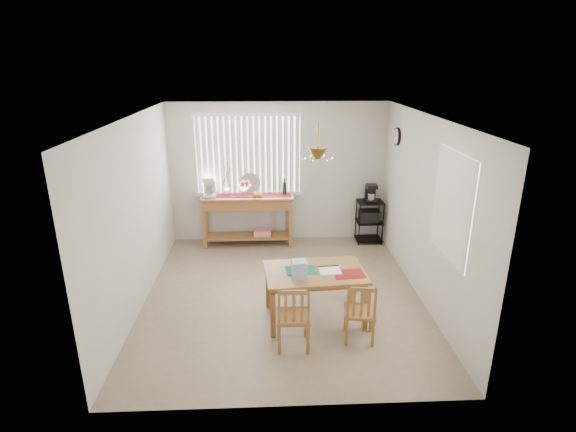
{
  "coord_description": "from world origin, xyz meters",
  "views": [
    {
      "loc": [
        -0.19,
        -5.88,
        3.3
      ],
      "look_at": [
        0.1,
        0.55,
        1.05
      ],
      "focal_mm": 28.0,
      "sensor_mm": 36.0,
      "label": 1
    }
  ],
  "objects_px": {
    "sideboard": "(248,208)",
    "dining_table": "(315,277)",
    "wire_cart": "(369,218)",
    "cart_items": "(371,193)",
    "chair_left": "(293,317)",
    "chair_right": "(360,312)"
  },
  "relations": [
    {
      "from": "chair_left",
      "to": "cart_items",
      "type": "bearing_deg",
      "value": 63.69
    },
    {
      "from": "sideboard",
      "to": "dining_table",
      "type": "relative_size",
      "value": 1.24
    },
    {
      "from": "cart_items",
      "to": "sideboard",
      "type": "bearing_deg",
      "value": -179.61
    },
    {
      "from": "wire_cart",
      "to": "cart_items",
      "type": "bearing_deg",
      "value": 90.0
    },
    {
      "from": "sideboard",
      "to": "chair_left",
      "type": "relative_size",
      "value": 1.98
    },
    {
      "from": "chair_left",
      "to": "sideboard",
      "type": "bearing_deg",
      "value": 101.21
    },
    {
      "from": "wire_cart",
      "to": "chair_right",
      "type": "xyz_separation_m",
      "value": [
        -0.8,
        -3.16,
        -0.09
      ]
    },
    {
      "from": "chair_left",
      "to": "wire_cart",
      "type": "bearing_deg",
      "value": 63.63
    },
    {
      "from": "wire_cart",
      "to": "sideboard",
      "type": "bearing_deg",
      "value": -179.83
    },
    {
      "from": "chair_right",
      "to": "wire_cart",
      "type": "bearing_deg",
      "value": 75.78
    },
    {
      "from": "cart_items",
      "to": "chair_right",
      "type": "distance_m",
      "value": 3.32
    },
    {
      "from": "cart_items",
      "to": "chair_left",
      "type": "xyz_separation_m",
      "value": [
        -1.62,
        -3.28,
        -0.54
      ]
    },
    {
      "from": "sideboard",
      "to": "dining_table",
      "type": "xyz_separation_m",
      "value": [
        0.97,
        -2.61,
        -0.1
      ]
    },
    {
      "from": "chair_left",
      "to": "chair_right",
      "type": "distance_m",
      "value": 0.83
    },
    {
      "from": "cart_items",
      "to": "dining_table",
      "type": "height_order",
      "value": "cart_items"
    },
    {
      "from": "chair_left",
      "to": "dining_table",
      "type": "bearing_deg",
      "value": 63.61
    },
    {
      "from": "wire_cart",
      "to": "chair_right",
      "type": "bearing_deg",
      "value": -104.22
    },
    {
      "from": "wire_cart",
      "to": "cart_items",
      "type": "distance_m",
      "value": 0.48
    },
    {
      "from": "cart_items",
      "to": "chair_right",
      "type": "xyz_separation_m",
      "value": [
        -0.8,
        -3.17,
        -0.57
      ]
    },
    {
      "from": "sideboard",
      "to": "wire_cart",
      "type": "height_order",
      "value": "sideboard"
    },
    {
      "from": "wire_cart",
      "to": "dining_table",
      "type": "relative_size",
      "value": 0.6
    },
    {
      "from": "cart_items",
      "to": "chair_right",
      "type": "relative_size",
      "value": 0.42
    }
  ]
}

